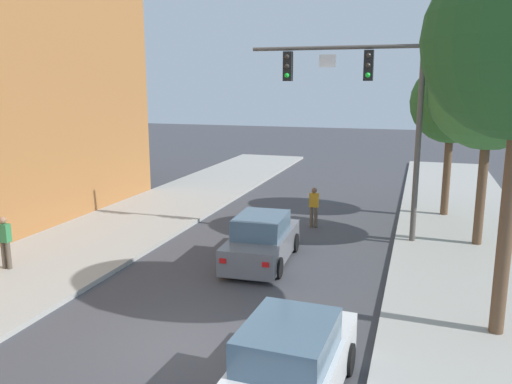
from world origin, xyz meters
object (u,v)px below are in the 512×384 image
traffic_signal_mast (370,95)px  car_lead_grey (262,241)px  car_following_white (290,367)px  pedestrian_sidewalk_left_walker (5,240)px  street_tree_third (452,103)px  pedestrian_crossing_road (314,205)px  street_tree_second (490,90)px

traffic_signal_mast → car_lead_grey: (-2.91, -3.46, -4.60)m
car_following_white → car_lead_grey: bearing=110.7°
pedestrian_sidewalk_left_walker → traffic_signal_mast: bearing=34.1°
car_lead_grey → street_tree_third: size_ratio=0.66×
pedestrian_crossing_road → street_tree_second: bearing=-8.4°
traffic_signal_mast → street_tree_second: size_ratio=1.01×
traffic_signal_mast → pedestrian_sidewalk_left_walker: size_ratio=4.57×
car_following_white → street_tree_second: (4.09, 10.92, 4.79)m
car_lead_grey → traffic_signal_mast: bearing=50.0°
pedestrian_crossing_road → car_following_white: bearing=-80.6°
car_lead_grey → pedestrian_sidewalk_left_walker: bearing=-154.8°
car_following_white → pedestrian_crossing_road: pedestrian_crossing_road is taller
traffic_signal_mast → street_tree_second: 3.91m
car_lead_grey → street_tree_third: street_tree_third is taller
car_lead_grey → street_tree_third: bearing=53.6°
car_following_white → street_tree_third: 15.97m
street_tree_third → car_following_white: bearing=-101.7°
traffic_signal_mast → car_lead_grey: bearing=-130.0°
car_following_white → pedestrian_sidewalk_left_walker: 10.57m
traffic_signal_mast → pedestrian_sidewalk_left_walker: bearing=-145.9°
car_lead_grey → pedestrian_crossing_road: (0.76, 4.64, 0.19)m
car_lead_grey → pedestrian_sidewalk_left_walker: (-7.14, -3.35, 0.34)m
street_tree_second → street_tree_third: bearing=103.0°
pedestrian_sidewalk_left_walker → pedestrian_crossing_road: size_ratio=1.00×
car_following_white → street_tree_second: size_ratio=0.58×
car_following_white → street_tree_third: bearing=78.3°
traffic_signal_mast → car_following_white: traffic_signal_mast is taller
car_lead_grey → street_tree_second: size_ratio=0.58×
street_tree_second → car_following_white: bearing=-110.5°
car_lead_grey → car_following_white: (2.72, -7.17, 0.00)m
car_lead_grey → street_tree_third: (5.84, 7.91, 4.20)m
car_following_white → street_tree_third: size_ratio=0.66×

